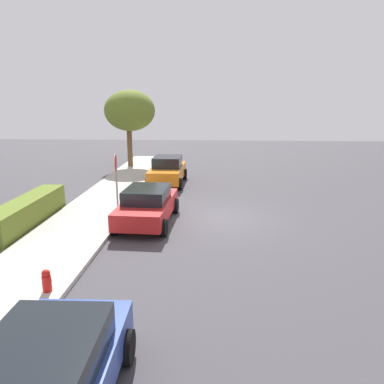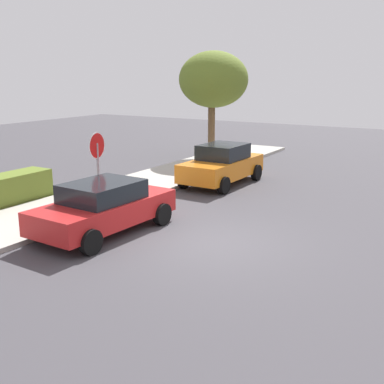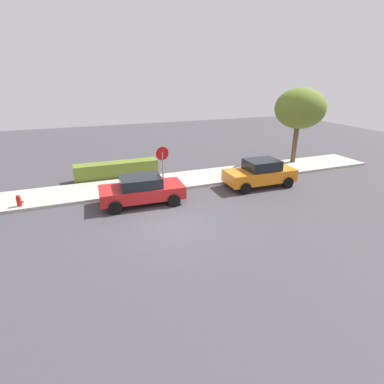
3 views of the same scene
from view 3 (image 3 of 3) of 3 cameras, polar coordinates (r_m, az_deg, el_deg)
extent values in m
plane|color=#423F44|center=(13.30, -3.49, -6.08)|extent=(60.00, 60.00, 0.00)
cube|color=#B2ADA3|center=(18.00, -8.73, 1.44)|extent=(32.00, 2.91, 0.14)
cylinder|color=gray|center=(17.01, -5.57, 4.02)|extent=(0.08, 0.08, 2.17)
cylinder|color=white|center=(16.74, -5.69, 7.31)|extent=(0.82, 0.13, 0.82)
cylinder|color=red|center=(16.74, -5.69, 7.31)|extent=(0.76, 0.13, 0.77)
cube|color=red|center=(15.35, -9.51, 0.03)|extent=(4.26, 1.98, 0.62)
cube|color=black|center=(15.15, -9.80, 2.00)|extent=(2.08, 1.66, 0.51)
cylinder|color=black|center=(16.52, -5.11, 0.70)|extent=(0.65, 0.25, 0.64)
cylinder|color=black|center=(14.91, -3.49, -1.58)|extent=(0.65, 0.25, 0.64)
cylinder|color=black|center=(16.16, -14.93, -0.44)|extent=(0.65, 0.25, 0.64)
cylinder|color=black|center=(14.52, -14.38, -2.91)|extent=(0.65, 0.25, 0.64)
cube|color=orange|center=(18.01, 12.73, 3.12)|extent=(4.14, 1.80, 0.70)
cube|color=black|center=(17.88, 13.18, 5.09)|extent=(1.89, 1.55, 0.58)
cylinder|color=black|center=(19.54, 14.79, 3.34)|extent=(0.64, 0.23, 0.64)
cylinder|color=black|center=(18.24, 17.80, 1.73)|extent=(0.64, 0.23, 0.64)
cylinder|color=black|center=(18.14, 7.47, 2.50)|extent=(0.64, 0.23, 0.64)
cylinder|color=black|center=(16.72, 10.15, 0.70)|extent=(0.64, 0.23, 0.64)
cylinder|color=brown|center=(23.31, 18.96, 8.43)|extent=(0.36, 0.36, 2.75)
ellipsoid|color=olive|center=(22.85, 19.90, 14.76)|extent=(3.46, 3.46, 2.79)
cylinder|color=red|center=(16.90, -30.02, -1.90)|extent=(0.22, 0.22, 0.55)
sphere|color=red|center=(16.79, -30.23, -0.84)|extent=(0.21, 0.21, 0.21)
cylinder|color=red|center=(16.85, -29.56, -1.66)|extent=(0.08, 0.09, 0.09)
cube|color=olive|center=(19.57, -14.09, 4.05)|extent=(5.14, 0.97, 1.05)
camera|label=1|loc=(16.11, -65.14, 4.15)|focal=35.00mm
camera|label=2|loc=(8.96, -69.22, -4.85)|focal=45.00mm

